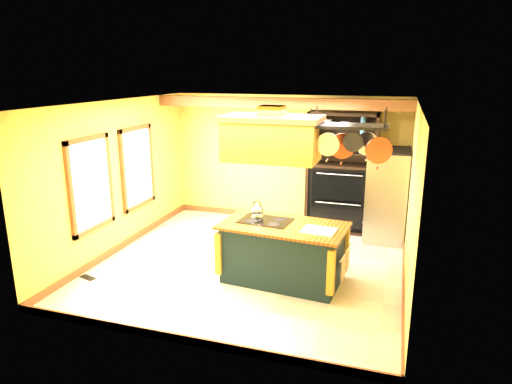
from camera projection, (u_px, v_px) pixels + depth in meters
The scene contains 15 objects.
floor at pixel (251, 264), 7.78m from camera, with size 5.00×5.00×0.00m, color beige.
ceiling at pixel (250, 103), 7.08m from camera, with size 5.00×5.00×0.00m, color white.
wall_back at pixel (287, 159), 9.73m from camera, with size 5.00×0.02×2.70m, color #E8C754.
wall_front at pixel (181, 240), 5.13m from camera, with size 5.00×0.02×2.70m, color #E8C754.
wall_left at pixel (118, 177), 8.16m from camera, with size 0.02×5.00×2.70m, color #E8C754.
wall_right at pixel (412, 200), 6.70m from camera, with size 0.02×5.00×2.70m, color #E8C754.
ceiling_beam at pixel (278, 103), 8.67m from camera, with size 5.00×0.15×0.20m, color brown.
window_near at pixel (91, 184), 7.40m from camera, with size 0.06×1.06×1.56m.
window_far at pixel (138, 167), 8.69m from camera, with size 0.06×1.06×1.56m.
kitchen_island at pixel (283, 252), 7.06m from camera, with size 1.98×1.22×1.11m.
range_hood at pixel (272, 137), 6.65m from camera, with size 1.45×0.82×0.80m.
pot_rack at pixel (349, 135), 6.31m from camera, with size 1.18×0.54×0.74m.
refrigerator at pixel (386, 197), 8.69m from camera, with size 0.75×0.89×1.74m.
hutch at pixel (341, 186), 9.25m from camera, with size 1.36×0.62×2.41m.
floor_register at pixel (88, 278), 7.24m from camera, with size 0.28×0.12×0.01m, color black.
Camera 1 is at (2.26, -6.83, 3.20)m, focal length 32.00 mm.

